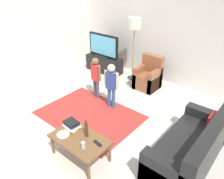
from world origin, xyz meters
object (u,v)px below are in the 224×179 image
at_px(couch, 193,149).
at_px(tv_remote, 98,143).
at_px(tv_stand, 104,64).
at_px(book_stack, 72,125).
at_px(soda_can, 83,145).
at_px(coffee_table, 80,140).
at_px(child_center, 111,82).
at_px(tv, 103,46).
at_px(armchair, 148,78).
at_px(child_near_tv, 96,74).
at_px(plate, 63,134).
at_px(bottle, 86,129).
at_px(floor_lamp, 134,27).

height_order(couch, tv_remote, couch).
distance_m(tv_stand, couch, 4.14).
bearing_deg(book_stack, soda_can, -22.26).
xyz_separation_m(coffee_table, soda_can, (0.22, -0.12, 0.11)).
relative_size(child_center, soda_can, 9.07).
height_order(tv, tv_remote, tv).
xyz_separation_m(tv_stand, armchair, (1.67, -0.04, 0.05)).
distance_m(book_stack, soda_can, 0.56).
bearing_deg(tv_remote, tv, 138.27).
xyz_separation_m(tv, child_near_tv, (0.93, -1.32, -0.21)).
bearing_deg(child_center, child_near_tv, 169.90).
distance_m(couch, child_center, 2.24).
bearing_deg(tv_remote, coffee_table, -154.78).
relative_size(couch, tv_remote, 10.59).
xyz_separation_m(soda_can, plate, (-0.50, 0.00, -0.05)).
distance_m(tv_stand, bottle, 3.66).
xyz_separation_m(tv_remote, soda_can, (-0.10, -0.22, 0.05)).
bearing_deg(coffee_table, book_stack, 162.87).
bearing_deg(tv_remote, child_center, 130.67).
bearing_deg(tv, child_center, -43.21).
xyz_separation_m(child_near_tv, tv_remote, (1.54, -1.58, -0.21)).
bearing_deg(armchair, bottle, -79.44).
relative_size(child_near_tv, plate, 4.85).
bearing_deg(floor_lamp, child_center, -71.74).
distance_m(tv, tv_remote, 3.84).
bearing_deg(child_center, coffee_table, -68.16).
bearing_deg(soda_can, child_near_tv, 128.67).
bearing_deg(tv_remote, plate, -151.99).
bearing_deg(plate, soda_can, -0.00).
distance_m(tv_remote, soda_can, 0.25).
bearing_deg(tv, bottle, -52.65).
xyz_separation_m(floor_lamp, soda_can, (1.38, -3.30, -1.06)).
distance_m(armchair, floor_lamp, 1.43).
height_order(floor_lamp, soda_can, floor_lamp).
bearing_deg(tv_remote, soda_can, -106.57).
bearing_deg(floor_lamp, plate, -75.05).
bearing_deg(armchair, tv_stand, 178.65).
height_order(bottle, tv_remote, bottle).
xyz_separation_m(book_stack, tv_remote, (0.62, 0.01, -0.07)).
xyz_separation_m(bottle, soda_can, (0.17, -0.24, -0.09)).
bearing_deg(armchair, book_stack, -86.28).
height_order(floor_lamp, bottle, floor_lamp).
xyz_separation_m(tv_stand, book_stack, (1.86, -2.93, 0.25)).
bearing_deg(tv, book_stack, -57.51).
height_order(armchair, book_stack, armchair).
height_order(tv_stand, tv, tv).
relative_size(floor_lamp, bottle, 5.24).
relative_size(coffee_table, book_stack, 3.51).
xyz_separation_m(bottle, plate, (-0.33, -0.24, -0.14)).
bearing_deg(coffee_table, soda_can, -28.61).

